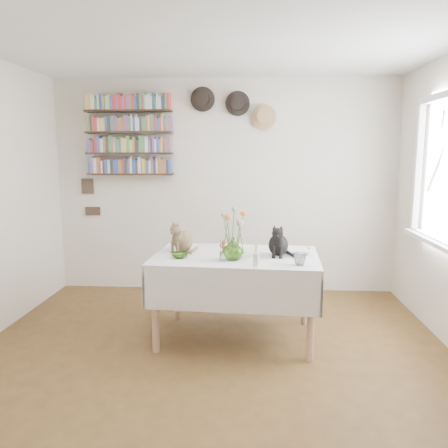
# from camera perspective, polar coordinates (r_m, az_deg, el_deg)

# --- Properties ---
(room) EXTENTS (4.08, 4.58, 2.58)m
(room) POSITION_cam_1_polar(r_m,az_deg,el_deg) (2.94, -2.43, 1.62)
(room) COLOR brown
(room) RESTS_ON ground
(dining_table) EXTENTS (1.48, 1.01, 0.76)m
(dining_table) POSITION_cam_1_polar(r_m,az_deg,el_deg) (3.88, 1.57, -6.74)
(dining_table) COLOR white
(dining_table) RESTS_ON room
(tabby_cat) EXTENTS (0.29, 0.31, 0.28)m
(tabby_cat) POSITION_cam_1_polar(r_m,az_deg,el_deg) (3.97, -5.35, -1.51)
(tabby_cat) COLOR brown
(tabby_cat) RESTS_ON dining_table
(black_cat) EXTENTS (0.22, 0.27, 0.28)m
(black_cat) POSITION_cam_1_polar(r_m,az_deg,el_deg) (3.81, 7.12, -1.98)
(black_cat) COLOR black
(black_cat) RESTS_ON dining_table
(flower_vase) EXTENTS (0.21, 0.21, 0.19)m
(flower_vase) POSITION_cam_1_polar(r_m,az_deg,el_deg) (3.63, 1.15, -3.26)
(flower_vase) COLOR #73B33B
(flower_vase) RESTS_ON dining_table
(green_bowl) EXTENTS (0.17, 0.17, 0.04)m
(green_bowl) POSITION_cam_1_polar(r_m,az_deg,el_deg) (3.73, -5.80, -4.08)
(green_bowl) COLOR #73B33B
(green_bowl) RESTS_ON dining_table
(drinking_glass) EXTENTS (0.13, 0.13, 0.10)m
(drinking_glass) POSITION_cam_1_polar(r_m,az_deg,el_deg) (3.52, 9.88, -4.54)
(drinking_glass) COLOR white
(drinking_glass) RESTS_ON dining_table
(candlestick) EXTENTS (0.05, 0.05, 0.18)m
(candlestick) POSITION_cam_1_polar(r_m,az_deg,el_deg) (3.44, 4.22, -4.57)
(candlestick) COLOR white
(candlestick) RESTS_ON dining_table
(berry_jar) EXTENTS (0.05, 0.05, 0.20)m
(berry_jar) POSITION_cam_1_polar(r_m,az_deg,el_deg) (3.59, -0.20, -3.51)
(berry_jar) COLOR white
(berry_jar) RESTS_ON dining_table
(porcelain_figurine) EXTENTS (0.04, 0.04, 0.08)m
(porcelain_figurine) POSITION_cam_1_polar(r_m,az_deg,el_deg) (3.85, 11.04, -3.58)
(porcelain_figurine) COLOR white
(porcelain_figurine) RESTS_ON dining_table
(flower_bouquet) EXTENTS (0.17, 0.13, 0.39)m
(flower_bouquet) POSITION_cam_1_polar(r_m,az_deg,el_deg) (3.60, 1.18, 0.60)
(flower_bouquet) COLOR #4C7233
(flower_bouquet) RESTS_ON flower_vase
(bookshelf_unit) EXTENTS (1.00, 0.16, 0.91)m
(bookshelf_unit) POSITION_cam_1_polar(r_m,az_deg,el_deg) (5.26, -12.27, 11.21)
(bookshelf_unit) COLOR #302216
(bookshelf_unit) RESTS_ON room
(wall_hats) EXTENTS (0.98, 0.09, 0.48)m
(wall_hats) POSITION_cam_1_polar(r_m,az_deg,el_deg) (5.12, 1.40, 15.11)
(wall_hats) COLOR black
(wall_hats) RESTS_ON room
(wall_art_plaques) EXTENTS (0.21, 0.02, 0.44)m
(wall_art_plaques) POSITION_cam_1_polar(r_m,az_deg,el_deg) (5.51, -17.14, 3.44)
(wall_art_plaques) COLOR #38281E
(wall_art_plaques) RESTS_ON room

